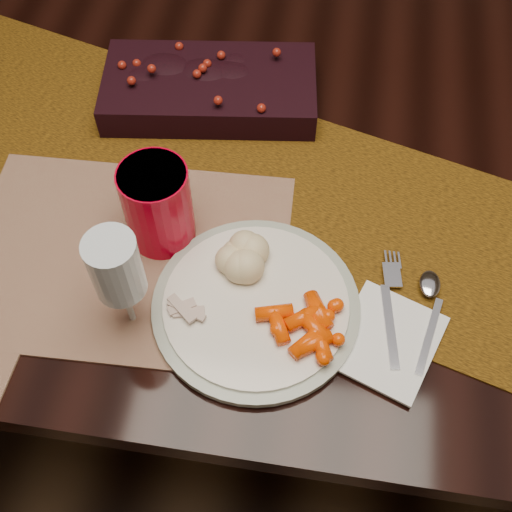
% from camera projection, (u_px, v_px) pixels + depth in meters
% --- Properties ---
extents(floor, '(5.00, 5.00, 0.00)m').
position_uv_depth(floor, '(286.00, 347.00, 1.63)').
color(floor, black).
rests_on(floor, ground).
extents(dining_table, '(1.80, 1.00, 0.75)m').
position_uv_depth(dining_table, '(293.00, 269.00, 1.32)').
color(dining_table, black).
rests_on(dining_table, floor).
extents(table_runner, '(1.64, 0.76, 0.00)m').
position_uv_depth(table_runner, '(328.00, 211.00, 0.93)').
color(table_runner, black).
rests_on(table_runner, dining_table).
extents(centerpiece, '(0.36, 0.22, 0.07)m').
position_uv_depth(centerpiece, '(210.00, 85.00, 1.02)').
color(centerpiece, black).
rests_on(centerpiece, table_runner).
extents(placemat_main, '(0.45, 0.34, 0.00)m').
position_uv_depth(placemat_main, '(127.00, 255.00, 0.89)').
color(placemat_main, brown).
rests_on(placemat_main, dining_table).
extents(dinner_plate, '(0.33, 0.33, 0.02)m').
position_uv_depth(dinner_plate, '(256.00, 305.00, 0.83)').
color(dinner_plate, white).
rests_on(dinner_plate, placemat_main).
extents(baby_carrots, '(0.12, 0.10, 0.02)m').
position_uv_depth(baby_carrots, '(289.00, 328.00, 0.80)').
color(baby_carrots, '#F54000').
rests_on(baby_carrots, dinner_plate).
extents(mashed_potatoes, '(0.09, 0.09, 0.05)m').
position_uv_depth(mashed_potatoes, '(244.00, 253.00, 0.84)').
color(mashed_potatoes, tan).
rests_on(mashed_potatoes, dinner_plate).
extents(turkey_shreds, '(0.09, 0.08, 0.02)m').
position_uv_depth(turkey_shreds, '(192.00, 314.00, 0.81)').
color(turkey_shreds, beige).
rests_on(turkey_shreds, dinner_plate).
extents(napkin, '(0.16, 0.17, 0.00)m').
position_uv_depth(napkin, '(387.00, 340.00, 0.81)').
color(napkin, white).
rests_on(napkin, placemat_main).
extents(fork, '(0.05, 0.16, 0.00)m').
position_uv_depth(fork, '(390.00, 312.00, 0.83)').
color(fork, silver).
rests_on(fork, napkin).
extents(spoon, '(0.06, 0.14, 0.00)m').
position_uv_depth(spoon, '(429.00, 319.00, 0.82)').
color(spoon, silver).
rests_on(spoon, napkin).
extents(red_cup, '(0.11, 0.11, 0.13)m').
position_uv_depth(red_cup, '(158.00, 205.00, 0.85)').
color(red_cup, '#B70019').
rests_on(red_cup, placemat_main).
extents(wine_glass, '(0.07, 0.07, 0.17)m').
position_uv_depth(wine_glass, '(122.00, 285.00, 0.76)').
color(wine_glass, silver).
rests_on(wine_glass, dining_table).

